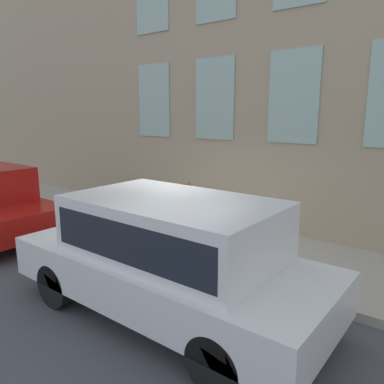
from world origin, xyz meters
name	(u,v)px	position (x,y,z in m)	size (l,w,h in m)	color
ground_plane	(178,265)	(0.00, 0.00, 0.00)	(80.00, 80.00, 0.00)	#47474C
sidewalk	(217,243)	(1.39, 0.00, 0.08)	(2.78, 60.00, 0.15)	#A8A093
building_facade	(256,56)	(2.93, 0.00, 4.29)	(0.33, 40.00, 8.57)	tan
fire_hydrant	(199,235)	(0.38, -0.24, 0.57)	(0.31, 0.43, 0.82)	#2D7260
person	(186,205)	(0.85, 0.47, 0.99)	(0.34, 0.22, 1.39)	#998466
parked_truck_white_near	(170,250)	(-1.49, -1.12, 1.02)	(2.05, 4.85, 1.80)	black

